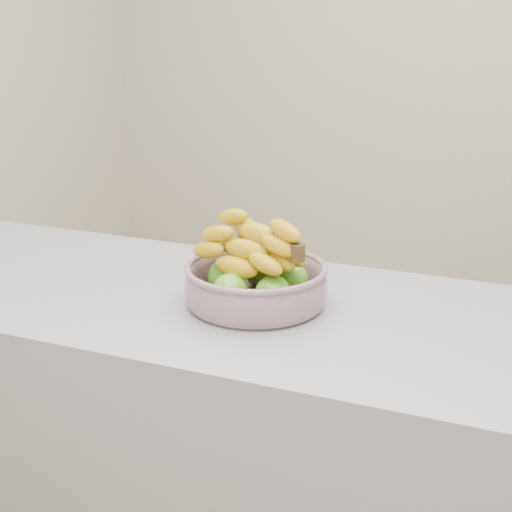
% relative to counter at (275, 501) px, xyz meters
% --- Properties ---
extents(ground, '(4.00, 4.00, 0.00)m').
position_rel_counter_xyz_m(ground, '(0.00, 0.66, -0.45)').
color(ground, tan).
rests_on(ground, ground).
extents(counter, '(2.00, 0.60, 0.90)m').
position_rel_counter_xyz_m(counter, '(0.00, 0.00, 0.00)').
color(counter, gray).
rests_on(counter, ground).
extents(fruit_bowl, '(0.28, 0.28, 0.17)m').
position_rel_counter_xyz_m(fruit_bowl, '(-0.04, 0.00, 0.50)').
color(fruit_bowl, '#8B99A7').
rests_on(fruit_bowl, counter).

